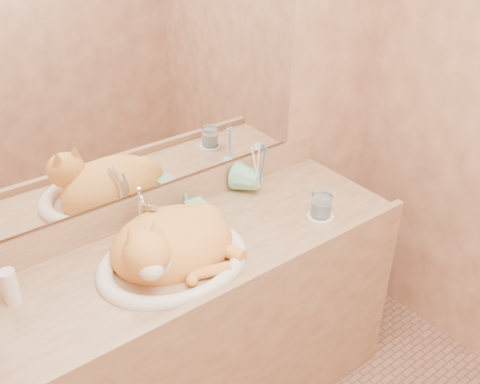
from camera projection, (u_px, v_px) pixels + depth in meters
wall_back at (146, 120)px, 1.86m from camera, size 2.40×0.02×2.50m
vanity_counter at (199, 335)px, 2.11m from camera, size 1.60×0.55×0.85m
mirror at (144, 82)px, 1.78m from camera, size 1.30×0.02×0.80m
sink_basin at (172, 243)px, 1.78m from camera, size 0.55×0.47×0.16m
faucet at (143, 214)px, 1.91m from camera, size 0.08×0.14×0.18m
cat at (170, 242)px, 1.80m from camera, size 0.49×0.43×0.24m
soap_dispenser at (206, 210)px, 1.95m from camera, size 0.08×0.08×0.16m
toothbrush_cup at (259, 183)px, 2.17m from camera, size 0.16×0.16×0.11m
toothbrushes at (259, 165)px, 2.13m from camera, size 0.04×0.04×0.24m
saucer at (320, 216)px, 2.05m from camera, size 0.10×0.10×0.01m
water_glass at (321, 205)px, 2.03m from camera, size 0.08×0.08×0.09m
lotion_bottle at (10, 287)px, 1.63m from camera, size 0.05×0.05×0.12m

